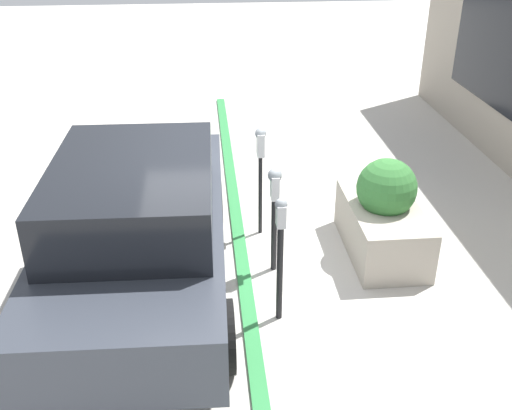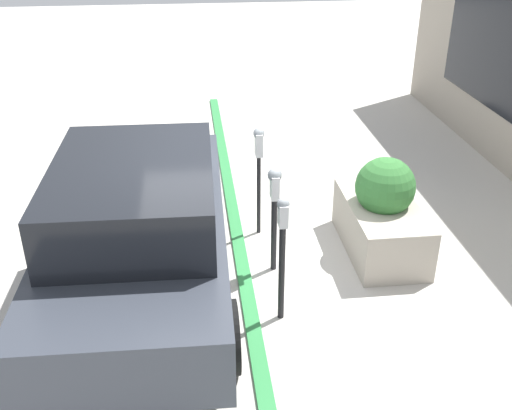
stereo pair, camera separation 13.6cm
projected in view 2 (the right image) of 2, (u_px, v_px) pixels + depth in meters
ground_plane at (250, 271)px, 7.23m from camera, size 40.00×40.00×0.00m
curb_strip at (243, 270)px, 7.21m from camera, size 13.50×0.16×0.04m
parking_meter_nearest at (282, 242)px, 6.02m from camera, size 0.15×0.13×1.43m
parking_meter_second at (274, 199)px, 6.84m from camera, size 0.19×0.16×1.33m
parking_meter_middle at (259, 156)px, 7.55m from camera, size 0.17×0.14×1.49m
planter_box at (382, 215)px, 7.44m from camera, size 1.62×0.85×1.25m
parked_car_front at (139, 227)px, 6.46m from camera, size 4.51×1.94×1.65m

